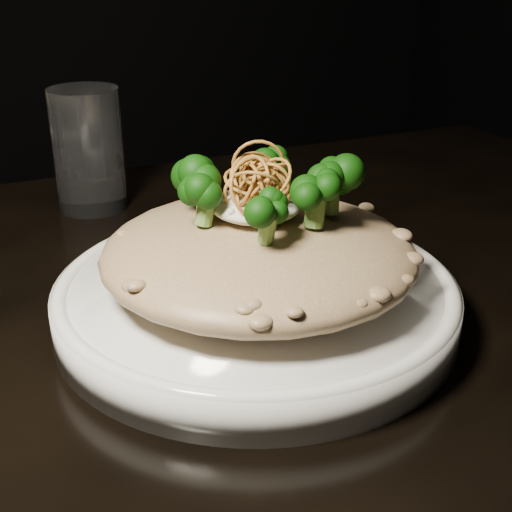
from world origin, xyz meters
The scene contains 7 objects.
table centered at (0.00, 0.00, 0.67)m, with size 1.10×0.80×0.75m.
plate centered at (-0.01, -0.03, 0.77)m, with size 0.31×0.31×0.03m, color white.
risotto centered at (-0.01, -0.03, 0.81)m, with size 0.24×0.24×0.05m, color brown.
broccoli centered at (0.00, -0.03, 0.86)m, with size 0.14×0.14×0.05m, color black, non-canonical shape.
cheese centered at (-0.01, -0.02, 0.84)m, with size 0.07×0.07×0.02m, color silver.
shallots centered at (-0.01, -0.03, 0.87)m, with size 0.06×0.06×0.04m, color brown, non-canonical shape.
drinking_glass centered at (-0.07, 0.28, 0.82)m, with size 0.07×0.07×0.13m, color silver.
Camera 1 is at (-0.21, -0.48, 1.03)m, focal length 50.00 mm.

